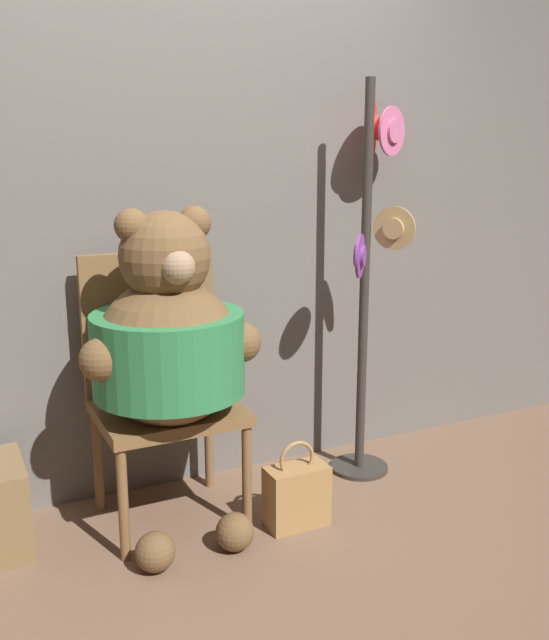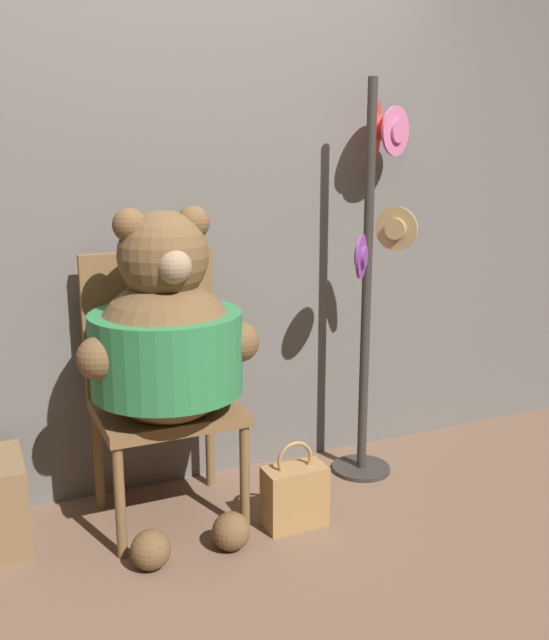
{
  "view_description": "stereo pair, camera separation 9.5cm",
  "coord_description": "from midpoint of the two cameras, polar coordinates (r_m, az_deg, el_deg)",
  "views": [
    {
      "loc": [
        -0.98,
        -2.31,
        1.53
      ],
      "look_at": [
        0.31,
        0.33,
        0.82
      ],
      "focal_mm": 40.0,
      "sensor_mm": 36.0,
      "label": 1
    },
    {
      "loc": [
        -0.89,
        -2.35,
        1.53
      ],
      "look_at": [
        0.31,
        0.33,
        0.82
      ],
      "focal_mm": 40.0,
      "sensor_mm": 36.0,
      "label": 2
    }
  ],
  "objects": [
    {
      "name": "handbag_on_ground",
      "position": [
        3.03,
        2.56,
        -13.81
      ],
      "size": [
        0.26,
        0.14,
        0.37
      ],
      "color": "#A87A47",
      "rests_on": "ground_plane"
    },
    {
      "name": "chair",
      "position": [
        3.02,
        -8.27,
        -4.61
      ],
      "size": [
        0.57,
        0.49,
        1.11
      ],
      "color": "brown",
      "rests_on": "ground_plane"
    },
    {
      "name": "wall_back",
      "position": [
        3.2,
        -7.12,
        8.08
      ],
      "size": [
        8.0,
        0.1,
        2.45
      ],
      "color": "#66605B",
      "rests_on": "ground_plane"
    },
    {
      "name": "teddy_bear",
      "position": [
        2.79,
        -7.64,
        -1.84
      ],
      "size": [
        0.71,
        0.63,
        1.32
      ],
      "color": "brown",
      "rests_on": "ground_plane"
    },
    {
      "name": "ground_plane",
      "position": [
        2.94,
        -2.02,
        -17.72
      ],
      "size": [
        14.0,
        14.0,
        0.0
      ],
      "primitive_type": "plane",
      "color": "brown"
    },
    {
      "name": "hat_display_rack",
      "position": [
        3.31,
        8.67,
        3.9
      ],
      "size": [
        0.45,
        0.42,
        1.83
      ],
      "color": "#332D28",
      "rests_on": "ground_plane"
    }
  ]
}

